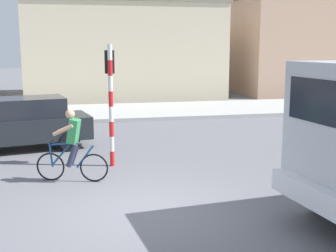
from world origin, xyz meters
name	(u,v)px	position (x,y,z in m)	size (l,w,h in m)	color
ground_plane	(146,211)	(0.00, 0.00, 0.00)	(120.00, 120.00, 0.00)	slate
sidewalk_far	(103,112)	(0.00, 12.75, 0.08)	(80.00, 5.00, 0.16)	#ADADA8
cyclist	(72,146)	(-1.38, 2.27, 0.86)	(1.67, 0.66, 1.72)	black
traffic_light_pole	(110,88)	(-0.35, 3.53, 2.07)	(0.24, 0.43, 3.20)	red
car_red_near	(24,123)	(-2.82, 6.00, 0.82)	(4.26, 2.46, 1.60)	#1E2328
building_mid_block	(122,50)	(1.82, 20.32, 2.90)	(11.73, 8.09, 5.79)	beige
building_corner_right	(304,46)	(14.22, 19.94, 3.20)	(9.50, 6.58, 6.38)	tan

